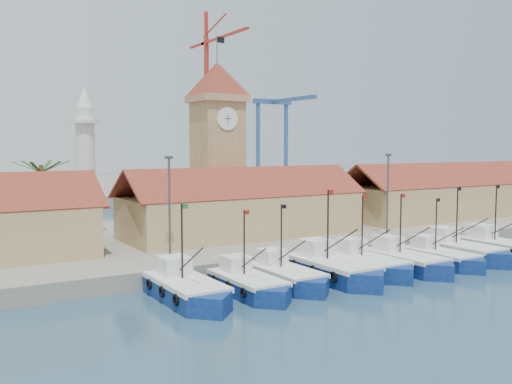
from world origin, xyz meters
TOP-DOWN VIEW (x-y plane):
  - ground at (0.00, 0.00)m, footprint 400.00×400.00m
  - quay at (0.00, 24.00)m, footprint 140.00×32.00m
  - terminal at (0.00, 110.00)m, footprint 240.00×80.00m
  - boat_0 at (-14.28, 3.27)m, footprint 3.65×10.00m
  - boat_1 at (-9.40, 2.60)m, footprint 3.30×9.04m
  - boat_2 at (-5.49, 3.26)m, footprint 3.39×9.28m
  - boat_3 at (-0.85, 2.90)m, footprint 3.92×10.73m
  - boat_4 at (3.26, 3.21)m, footprint 3.57×9.79m
  - boat_5 at (7.17, 2.37)m, footprint 3.58×9.82m
  - boat_6 at (11.63, 2.19)m, footprint 3.27×8.97m
  - boat_7 at (15.63, 2.93)m, footprint 3.72×10.19m
  - boat_8 at (20.38, 1.93)m, footprint 3.77×10.34m
  - hall_center at (0.00, 20.00)m, footprint 27.04×10.13m
  - hall_right at (32.00, 20.00)m, footprint 31.20×10.13m
  - clock_tower at (0.00, 26.00)m, footprint 5.80×5.80m
  - minaret at (-15.00, 28.00)m, footprint 3.00×3.00m
  - palm_tree at (-20.00, 26.00)m, footprint 5.60×5.03m
  - lamp_posts at (0.50, 12.00)m, footprint 80.70×0.25m
  - crane_red_right at (37.71, 103.74)m, footprint 1.00×32.11m
  - gantry at (62.00, 106.65)m, footprint 13.00×22.00m

SIDE VIEW (x-z plane):
  - ground at x=0.00m, z-range 0.00..0.00m
  - boat_6 at x=11.63m, z-range -2.69..4.09m
  - boat_1 at x=-9.40m, z-range -2.71..4.13m
  - boat_2 at x=-5.49m, z-range -2.79..4.24m
  - quay at x=0.00m, z-range 0.00..1.50m
  - boat_4 at x=3.26m, z-range -2.94..4.47m
  - boat_5 at x=7.17m, z-range -2.95..4.48m
  - boat_0 at x=-14.28m, z-range -3.00..4.56m
  - boat_7 at x=15.63m, z-range -3.06..4.65m
  - boat_8 at x=20.38m, z-range -3.10..4.72m
  - boat_3 at x=-0.85m, z-range -3.22..4.90m
  - terminal at x=0.00m, z-range 0.00..2.00m
  - hall_center at x=0.00m, z-range 0.18..7.79m
  - hall_right at x=32.00m, z-range 0.18..7.79m
  - palm_tree at x=-20.00m, z-range 2.05..10.44m
  - lamp_posts at x=0.50m, z-range 1.96..10.99m
  - minaret at x=-15.00m, z-range 1.58..17.88m
  - clock_tower at x=0.00m, z-range 0.61..23.31m
  - gantry at x=62.00m, z-range 8.44..31.64m
  - crane_red_right at x=37.71m, z-range 4.41..49.36m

